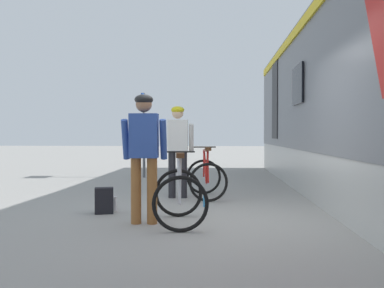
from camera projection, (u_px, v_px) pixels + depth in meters
ground_plane at (224, 220)px, 6.05m from camera, size 80.00×80.00×0.00m
cyclist_near_in_blue at (144, 147)px, 5.81m from camera, size 0.62×0.32×1.76m
cyclist_far_in_white at (178, 143)px, 8.21m from camera, size 0.62×0.32×1.76m
bicycle_near_silver at (179, 195)px, 5.80m from camera, size 0.83×1.14×0.99m
bicycle_far_red at (206, 177)px, 8.21m from camera, size 0.83×1.15×0.99m
backpack_on_platform at (104, 201)px, 6.58m from camera, size 0.31×0.24×0.40m
water_bottle_near_the_bikes at (205, 201)px, 7.21m from camera, size 0.07×0.07×0.20m
water_bottle_by_the_backpack at (115, 204)px, 6.79m from camera, size 0.07×0.07×0.23m
platform_sign_post at (144, 120)px, 12.13m from camera, size 0.08×0.70×2.40m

